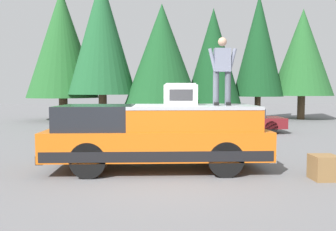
# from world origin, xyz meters

# --- Properties ---
(ground_plane) EXTENTS (90.00, 90.00, 0.00)m
(ground_plane) POSITION_xyz_m (0.00, 0.00, 0.00)
(ground_plane) COLOR slate
(pickup_truck) EXTENTS (2.01, 5.54, 1.65)m
(pickup_truck) POSITION_xyz_m (0.47, 0.02, 0.87)
(pickup_truck) COLOR orange
(pickup_truck) RESTS_ON ground
(compressor_unit) EXTENTS (0.65, 0.84, 0.56)m
(compressor_unit) POSITION_xyz_m (0.60, -0.58, 1.93)
(compressor_unit) COLOR silver
(compressor_unit) RESTS_ON pickup_truck
(person_on_truck_bed) EXTENTS (0.29, 0.72, 1.69)m
(person_on_truck_bed) POSITION_xyz_m (0.31, -1.60, 2.55)
(person_on_truck_bed) COLOR #4C515B
(person_on_truck_bed) RESTS_ON pickup_truck
(parked_car_maroon) EXTENTS (1.64, 4.10, 1.16)m
(parked_car_maroon) POSITION_xyz_m (8.24, -4.03, 0.58)
(parked_car_maroon) COLOR maroon
(parked_car_maroon) RESTS_ON ground
(wooden_crate) EXTENTS (0.56, 0.56, 0.56)m
(wooden_crate) POSITION_xyz_m (-0.75, -3.75, 0.28)
(wooden_crate) COLOR olive
(wooden_crate) RESTS_ON ground
(conifer_far_left) EXTENTS (4.22, 4.22, 7.67)m
(conifer_far_left) POSITION_xyz_m (15.87, -10.20, 4.65)
(conifer_far_left) COLOR #4C3826
(conifer_far_left) RESTS_ON ground
(conifer_left) EXTENTS (3.39, 3.39, 8.51)m
(conifer_left) POSITION_xyz_m (15.42, -6.98, 5.05)
(conifer_left) COLOR #4C3826
(conifer_left) RESTS_ON ground
(conifer_center_left) EXTENTS (3.73, 3.73, 7.37)m
(conifer_center_left) POSITION_xyz_m (14.60, -3.74, 4.21)
(conifer_center_left) COLOR #4C3826
(conifer_center_left) RESTS_ON ground
(conifer_center_right) EXTENTS (4.69, 4.69, 7.37)m
(conifer_center_right) POSITION_xyz_m (13.58, -0.37, 4.25)
(conifer_center_right) COLOR #4C3826
(conifer_center_right) RESTS_ON ground
(conifer_right) EXTENTS (4.27, 4.27, 9.22)m
(conifer_right) POSITION_xyz_m (14.11, 3.41, 5.48)
(conifer_right) COLOR #4C3826
(conifer_right) RESTS_ON ground
(conifer_far_right) EXTENTS (4.80, 4.80, 8.84)m
(conifer_far_right) POSITION_xyz_m (15.82, 6.34, 5.18)
(conifer_far_right) COLOR #4C3826
(conifer_far_right) RESTS_ON ground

